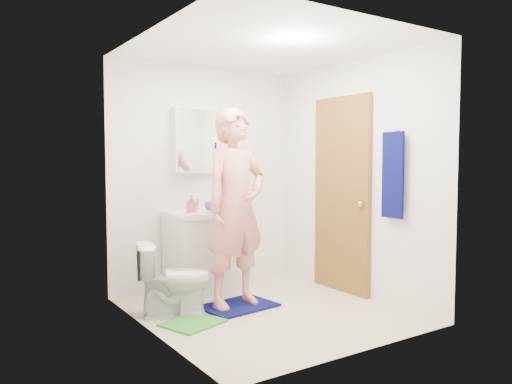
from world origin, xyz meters
TOP-DOWN VIEW (x-y plane):
  - floor at (0.00, 0.00)m, footprint 2.20×2.40m
  - ceiling at (0.00, 0.00)m, footprint 2.20×2.40m
  - wall_back at (0.00, 1.21)m, footprint 2.20×0.02m
  - wall_front at (0.00, -1.21)m, footprint 2.20×0.02m
  - wall_left at (-1.11, 0.00)m, footprint 0.02×2.40m
  - wall_right at (1.11, 0.00)m, footprint 0.02×2.40m
  - vanity_cabinet at (-0.15, 0.91)m, footprint 0.75×0.55m
  - countertop at (-0.15, 0.91)m, footprint 0.79×0.59m
  - sink_basin at (-0.15, 0.91)m, footprint 0.40×0.40m
  - faucet at (-0.15, 1.09)m, footprint 0.03×0.03m
  - medicine_cabinet at (-0.15, 1.14)m, footprint 0.50×0.12m
  - mirror_panel at (-0.15, 1.08)m, footprint 0.46×0.01m
  - door at (1.07, 0.15)m, footprint 0.05×0.80m
  - door_knob at (1.03, -0.17)m, footprint 0.07×0.07m
  - towel at (1.03, -0.57)m, footprint 0.03×0.24m
  - towel_hook at (1.07, -0.57)m, footprint 0.06×0.02m
  - toilet at (-0.77, 0.34)m, footprint 0.73×0.56m
  - bath_mat at (-0.16, 0.23)m, footprint 0.72×0.56m
  - green_rug at (-0.74, 0.03)m, footprint 0.56×0.52m
  - soap_dispenser at (-0.32, 0.89)m, footprint 0.09×0.09m
  - toothbrush_cup at (-0.04, 1.01)m, footprint 0.13×0.13m
  - man at (-0.18, 0.25)m, footprint 0.73×0.53m

SIDE VIEW (x-z plane):
  - floor at x=0.00m, z-range -0.02..0.00m
  - green_rug at x=-0.74m, z-range 0.00..0.02m
  - bath_mat at x=-0.16m, z-range 0.00..0.02m
  - toilet at x=-0.77m, z-range 0.00..0.66m
  - vanity_cabinet at x=-0.15m, z-range 0.00..0.80m
  - countertop at x=-0.15m, z-range 0.80..0.85m
  - sink_basin at x=-0.15m, z-range 0.83..0.86m
  - toothbrush_cup at x=-0.04m, z-range 0.85..0.94m
  - faucet at x=-0.15m, z-range 0.85..0.97m
  - soap_dispenser at x=-0.32m, z-range 0.85..1.03m
  - man at x=-0.18m, z-range 0.02..1.87m
  - door_knob at x=1.03m, z-range 0.91..0.98m
  - door at x=1.07m, z-range 0.00..2.05m
  - wall_back at x=0.00m, z-range 0.00..2.40m
  - wall_front at x=0.00m, z-range 0.00..2.40m
  - wall_left at x=-1.11m, z-range 0.00..2.40m
  - wall_right at x=1.11m, z-range 0.00..2.40m
  - towel at x=1.03m, z-range 0.85..1.65m
  - medicine_cabinet at x=-0.15m, z-range 1.25..1.95m
  - mirror_panel at x=-0.15m, z-range 1.27..1.93m
  - towel_hook at x=1.07m, z-range 1.66..1.68m
  - ceiling at x=0.00m, z-range 2.40..2.42m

